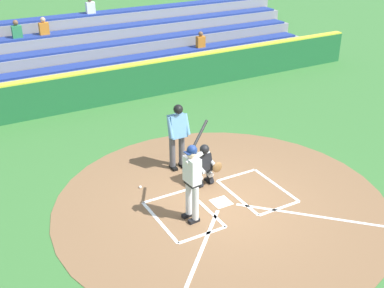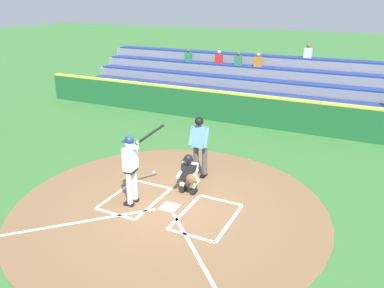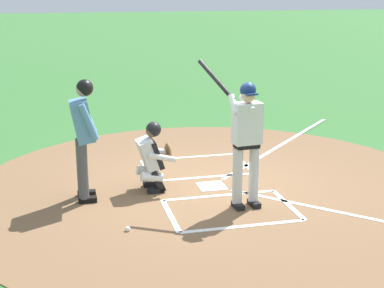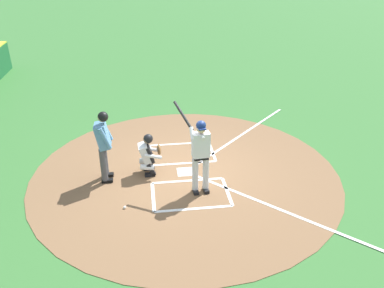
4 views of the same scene
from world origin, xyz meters
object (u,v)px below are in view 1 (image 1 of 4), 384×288
at_px(batter, 192,177).
at_px(plate_umpire, 178,132).
at_px(baseball, 140,187).
at_px(catcher, 204,164).

xyz_separation_m(batter, plate_umpire, (-0.84, -2.26, -0.02)).
height_order(plate_umpire, baseball, plate_umpire).
relative_size(catcher, baseball, 15.27).
xyz_separation_m(catcher, plate_umpire, (0.19, -1.07, 0.49)).
bearing_deg(baseball, batter, 105.10).
distance_m(catcher, plate_umpire, 1.19).
bearing_deg(plate_umpire, batter, 69.63).
bearing_deg(batter, plate_umpire, -110.37).
relative_size(batter, plate_umpire, 1.14).
relative_size(batter, catcher, 1.88).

